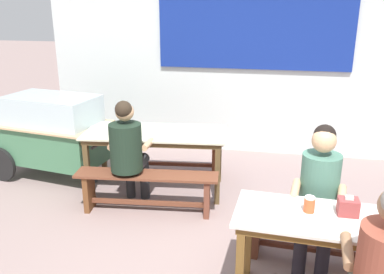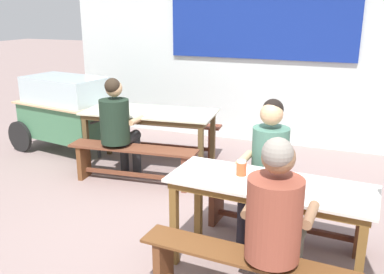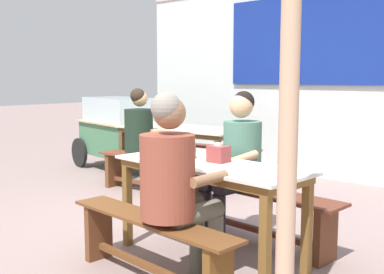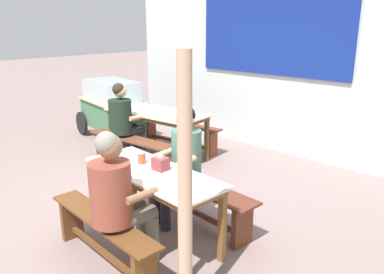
{
  "view_description": "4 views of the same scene",
  "coord_description": "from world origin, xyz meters",
  "px_view_note": "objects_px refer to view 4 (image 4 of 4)",
  "views": [
    {
      "loc": [
        0.32,
        -3.23,
        2.25
      ],
      "look_at": [
        -0.43,
        0.47,
        1.0
      ],
      "focal_mm": 38.09,
      "sensor_mm": 36.0,
      "label": 1
    },
    {
      "loc": [
        1.44,
        -3.5,
        2.06
      ],
      "look_at": [
        -0.09,
        0.37,
        0.78
      ],
      "focal_mm": 39.69,
      "sensor_mm": 36.0,
      "label": 2
    },
    {
      "loc": [
        3.13,
        -3.16,
        1.4
      ],
      "look_at": [
        -0.28,
        0.64,
        0.76
      ],
      "focal_mm": 44.05,
      "sensor_mm": 36.0,
      "label": 3
    },
    {
      "loc": [
        3.62,
        -2.77,
        2.16
      ],
      "look_at": [
        0.3,
        0.71,
        0.74
      ],
      "focal_mm": 36.58,
      "sensor_mm": 36.0,
      "label": 4
    }
  ],
  "objects_px": {
    "person_near_front": "(117,193)",
    "person_right_near_table": "(181,158)",
    "bench_far_back": "(180,131)",
    "person_left_back_turned": "(124,118)",
    "tissue_box": "(161,164)",
    "bench_near_front": "(103,235)",
    "dining_table_near": "(153,179)",
    "condiment_jar": "(142,158)",
    "food_cart": "(112,105)",
    "dining_table_far": "(157,116)",
    "bench_far_front": "(131,147)",
    "bench_near_back": "(196,196)",
    "wooden_support_post": "(185,198)"
  },
  "relations": [
    {
      "from": "dining_table_far",
      "to": "bench_near_front",
      "type": "distance_m",
      "value": 3.04
    },
    {
      "from": "condiment_jar",
      "to": "person_right_near_table",
      "type": "bearing_deg",
      "value": 75.79
    },
    {
      "from": "bench_far_front",
      "to": "bench_near_back",
      "type": "height_order",
      "value": "same"
    },
    {
      "from": "bench_far_back",
      "to": "person_left_back_turned",
      "type": "xyz_separation_m",
      "value": [
        -0.1,
        -1.12,
        0.43
      ]
    },
    {
      "from": "bench_near_back",
      "to": "person_left_back_turned",
      "type": "height_order",
      "value": "person_left_back_turned"
    },
    {
      "from": "bench_near_back",
      "to": "condiment_jar",
      "type": "xyz_separation_m",
      "value": [
        -0.28,
        -0.52,
        0.52
      ]
    },
    {
      "from": "bench_far_back",
      "to": "tissue_box",
      "type": "distance_m",
      "value": 3.07
    },
    {
      "from": "bench_far_front",
      "to": "bench_near_back",
      "type": "xyz_separation_m",
      "value": [
        1.91,
        -0.59,
        -0.0
      ]
    },
    {
      "from": "wooden_support_post",
      "to": "person_near_front",
      "type": "bearing_deg",
      "value": 177.63
    },
    {
      "from": "bench_near_back",
      "to": "bench_far_front",
      "type": "bearing_deg",
      "value": 162.85
    },
    {
      "from": "dining_table_near",
      "to": "condiment_jar",
      "type": "relative_size",
      "value": 13.02
    },
    {
      "from": "dining_table_far",
      "to": "person_right_near_table",
      "type": "bearing_deg",
      "value": -34.3
    },
    {
      "from": "dining_table_far",
      "to": "bench_near_front",
      "type": "xyz_separation_m",
      "value": [
        1.9,
        -2.34,
        -0.4
      ]
    },
    {
      "from": "person_near_front",
      "to": "condiment_jar",
      "type": "distance_m",
      "value": 0.72
    },
    {
      "from": "food_cart",
      "to": "tissue_box",
      "type": "distance_m",
      "value": 3.87
    },
    {
      "from": "condiment_jar",
      "to": "wooden_support_post",
      "type": "relative_size",
      "value": 0.06
    },
    {
      "from": "dining_table_far",
      "to": "dining_table_near",
      "type": "relative_size",
      "value": 1.1
    },
    {
      "from": "dining_table_near",
      "to": "food_cart",
      "type": "bearing_deg",
      "value": 150.66
    },
    {
      "from": "person_near_front",
      "to": "person_left_back_turned",
      "type": "height_order",
      "value": "person_near_front"
    },
    {
      "from": "dining_table_near",
      "to": "tissue_box",
      "type": "relative_size",
      "value": 10.84
    },
    {
      "from": "dining_table_near",
      "to": "bench_near_front",
      "type": "relative_size",
      "value": 1.07
    },
    {
      "from": "person_near_front",
      "to": "person_right_near_table",
      "type": "bearing_deg",
      "value": 104.96
    },
    {
      "from": "dining_table_near",
      "to": "bench_near_back",
      "type": "bearing_deg",
      "value": 86.67
    },
    {
      "from": "bench_far_back",
      "to": "person_right_near_table",
      "type": "height_order",
      "value": "person_right_near_table"
    },
    {
      "from": "tissue_box",
      "to": "condiment_jar",
      "type": "distance_m",
      "value": 0.28
    },
    {
      "from": "tissue_box",
      "to": "bench_near_front",
      "type": "bearing_deg",
      "value": -95.44
    },
    {
      "from": "dining_table_near",
      "to": "food_cart",
      "type": "distance_m",
      "value": 3.87
    },
    {
      "from": "food_cart",
      "to": "tissue_box",
      "type": "bearing_deg",
      "value": -28.11
    },
    {
      "from": "person_near_front",
      "to": "condiment_jar",
      "type": "xyz_separation_m",
      "value": [
        -0.4,
        0.6,
        0.07
      ]
    },
    {
      "from": "bench_far_back",
      "to": "bench_near_front",
      "type": "distance_m",
      "value": 3.51
    },
    {
      "from": "bench_far_front",
      "to": "wooden_support_post",
      "type": "relative_size",
      "value": 0.8
    },
    {
      "from": "food_cart",
      "to": "tissue_box",
      "type": "height_order",
      "value": "food_cart"
    },
    {
      "from": "condiment_jar",
      "to": "tissue_box",
      "type": "bearing_deg",
      "value": 2.48
    },
    {
      "from": "bench_near_front",
      "to": "person_near_front",
      "type": "relative_size",
      "value": 1.14
    },
    {
      "from": "dining_table_far",
      "to": "food_cart",
      "type": "xyz_separation_m",
      "value": [
        -1.45,
        0.15,
        -0.05
      ]
    },
    {
      "from": "bench_near_back",
      "to": "bench_near_front",
      "type": "bearing_deg",
      "value": -93.33
    },
    {
      "from": "food_cart",
      "to": "bench_far_back",
      "type": "bearing_deg",
      "value": 17.44
    },
    {
      "from": "wooden_support_post",
      "to": "person_left_back_turned",
      "type": "bearing_deg",
      "value": 150.09
    },
    {
      "from": "dining_table_near",
      "to": "condiment_jar",
      "type": "height_order",
      "value": "condiment_jar"
    },
    {
      "from": "bench_far_back",
      "to": "bench_far_front",
      "type": "relative_size",
      "value": 1.04
    },
    {
      "from": "bench_far_front",
      "to": "person_near_front",
      "type": "height_order",
      "value": "person_near_front"
    },
    {
      "from": "condiment_jar",
      "to": "dining_table_far",
      "type": "bearing_deg",
      "value": 134.99
    },
    {
      "from": "bench_far_front",
      "to": "tissue_box",
      "type": "distance_m",
      "value": 2.25
    },
    {
      "from": "tissue_box",
      "to": "wooden_support_post",
      "type": "distance_m",
      "value": 1.18
    },
    {
      "from": "person_near_front",
      "to": "person_right_near_table",
      "type": "xyz_separation_m",
      "value": [
        -0.28,
        1.05,
        -0.02
      ]
    },
    {
      "from": "person_right_near_table",
      "to": "bench_far_front",
      "type": "bearing_deg",
      "value": 159.6
    },
    {
      "from": "dining_table_near",
      "to": "condiment_jar",
      "type": "bearing_deg",
      "value": 164.94
    },
    {
      "from": "dining_table_far",
      "to": "person_right_near_table",
      "type": "relative_size",
      "value": 1.37
    },
    {
      "from": "dining_table_far",
      "to": "tissue_box",
      "type": "xyz_separation_m",
      "value": [
        1.96,
        -1.67,
        0.14
      ]
    },
    {
      "from": "bench_far_front",
      "to": "person_right_near_table",
      "type": "distance_m",
      "value": 1.91
    }
  ]
}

